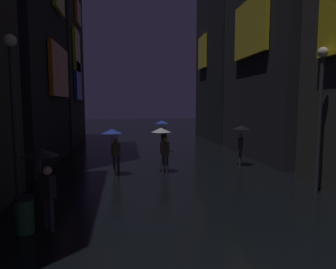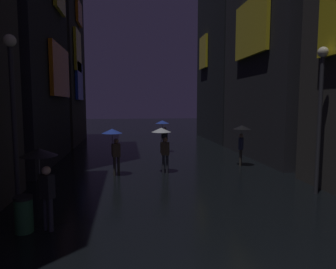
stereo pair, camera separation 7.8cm
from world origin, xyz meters
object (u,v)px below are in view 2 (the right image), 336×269
pedestrian_foreground_left_blue (163,127)px  pedestrian_midstreet_left_black (242,134)px  pedestrian_near_crossing_black (42,166)px  trash_bin (24,214)px  pedestrian_far_right_blue (113,139)px  streetlamp_left_near (13,102)px  streetlamp_right_near (320,103)px  pedestrian_midstreet_centre_clear (163,137)px

pedestrian_foreground_left_blue → pedestrian_midstreet_left_black: bearing=-54.5°
pedestrian_near_crossing_black → trash_bin: size_ratio=2.28×
pedestrian_far_right_blue → pedestrian_near_crossing_black: bearing=-105.3°
pedestrian_midstreet_left_black → streetlamp_left_near: 10.66m
pedestrian_far_right_blue → streetlamp_right_near: size_ratio=0.41×
pedestrian_near_crossing_black → pedestrian_far_right_blue: (1.54, 5.61, 0.00)m
pedestrian_midstreet_left_black → pedestrian_far_right_blue: 6.55m
pedestrian_midstreet_centre_clear → pedestrian_foreground_left_blue: (0.74, 5.90, 0.00)m
trash_bin → pedestrian_far_right_blue: bearing=70.6°
streetlamp_right_near → trash_bin: size_ratio=5.55×
pedestrian_foreground_left_blue → streetlamp_left_near: 11.71m
pedestrian_far_right_blue → streetlamp_left_near: size_ratio=0.41×
pedestrian_midstreet_left_black → streetlamp_right_near: (0.87, -4.93, 1.59)m
streetlamp_left_near → trash_bin: streetlamp_left_near is taller
pedestrian_foreground_left_blue → pedestrian_far_right_blue: bearing=-115.8°
pedestrian_near_crossing_black → pedestrian_far_right_blue: size_ratio=1.00×
pedestrian_midstreet_left_black → streetlamp_left_near: bearing=-150.0°
pedestrian_foreground_left_blue → streetlamp_right_near: 10.83m
pedestrian_near_crossing_black → streetlamp_right_near: bearing=12.4°
pedestrian_midstreet_centre_clear → streetlamp_right_near: bearing=-37.4°
pedestrian_midstreet_centre_clear → streetlamp_right_near: streetlamp_right_near is taller
streetlamp_left_near → streetlamp_right_near: bearing=1.9°
pedestrian_midstreet_left_black → pedestrian_foreground_left_blue: size_ratio=1.00×
pedestrian_midstreet_left_black → pedestrian_midstreet_centre_clear: (-4.21, -1.04, 0.00)m
pedestrian_far_right_blue → streetlamp_right_near: 8.33m
pedestrian_midstreet_left_black → pedestrian_midstreet_centre_clear: 4.34m
pedestrian_midstreet_left_black → pedestrian_near_crossing_black: 10.52m
pedestrian_near_crossing_black → trash_bin: pedestrian_near_crossing_black is taller
pedestrian_midstreet_left_black → trash_bin: (-8.43, -6.93, -1.20)m
pedestrian_near_crossing_black → pedestrian_midstreet_centre_clear: same height
pedestrian_near_crossing_black → trash_bin: 1.29m
pedestrian_far_right_blue → trash_bin: pedestrian_far_right_blue is taller
pedestrian_midstreet_centre_clear → trash_bin: (-4.21, -5.89, -1.20)m
pedestrian_midstreet_centre_clear → streetlamp_right_near: size_ratio=0.41×
streetlamp_right_near → streetlamp_left_near: streetlamp_left_near is taller
pedestrian_midstreet_left_black → pedestrian_foreground_left_blue: bearing=125.5°
pedestrian_midstreet_centre_clear → pedestrian_far_right_blue: 2.23m
pedestrian_foreground_left_blue → streetlamp_right_near: (4.34, -9.80, 1.59)m
pedestrian_near_crossing_black → streetlamp_right_near: 9.19m
pedestrian_midstreet_centre_clear → streetlamp_right_near: 6.60m
pedestrian_midstreet_left_black → pedestrian_midstreet_centre_clear: size_ratio=1.00×
pedestrian_far_right_blue → streetlamp_left_near: 5.09m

